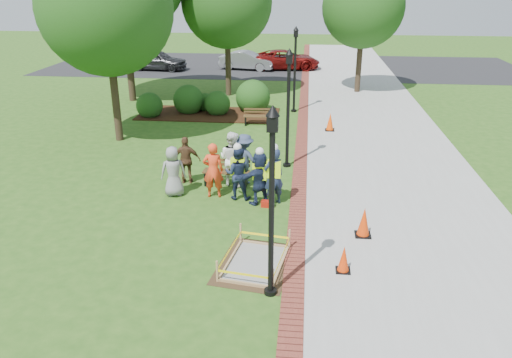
# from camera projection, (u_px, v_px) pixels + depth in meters

# --- Properties ---
(ground) EXTENTS (100.00, 100.00, 0.00)m
(ground) POSITION_uv_depth(u_px,v_px,m) (234.00, 228.00, 13.92)
(ground) COLOR #285116
(ground) RESTS_ON ground
(sidewalk) EXTENTS (6.00, 60.00, 0.02)m
(sidewalk) POSITION_uv_depth(u_px,v_px,m) (374.00, 130.00, 22.65)
(sidewalk) COLOR #9E9E99
(sidewalk) RESTS_ON ground
(brick_edging) EXTENTS (0.50, 60.00, 0.03)m
(brick_edging) POSITION_uv_depth(u_px,v_px,m) (302.00, 128.00, 22.95)
(brick_edging) COLOR maroon
(brick_edging) RESTS_ON ground
(mulch_bed) EXTENTS (7.00, 3.00, 0.05)m
(mulch_bed) POSITION_uv_depth(u_px,v_px,m) (209.00, 114.00, 25.24)
(mulch_bed) COLOR #381E0F
(mulch_bed) RESTS_ON ground
(parking_lot) EXTENTS (36.00, 12.00, 0.01)m
(parking_lot) POSITION_uv_depth(u_px,v_px,m) (283.00, 66.00, 38.78)
(parking_lot) COLOR black
(parking_lot) RESTS_ON ground
(wet_concrete_pad) EXTENTS (2.04, 2.54, 0.55)m
(wet_concrete_pad) POSITION_uv_depth(u_px,v_px,m) (255.00, 256.00, 12.07)
(wet_concrete_pad) COLOR #47331E
(wet_concrete_pad) RESTS_ON ground
(bench_near) EXTENTS (1.57, 0.60, 0.83)m
(bench_near) POSITION_uv_depth(u_px,v_px,m) (226.00, 177.00, 16.68)
(bench_near) COLOR #503B1B
(bench_near) RESTS_ON ground
(bench_far) EXTENTS (1.40, 0.54, 0.75)m
(bench_far) POSITION_uv_depth(u_px,v_px,m) (258.00, 120.00, 23.41)
(bench_far) COLOR brown
(bench_far) RESTS_ON ground
(cone_front) EXTENTS (0.35, 0.35, 0.68)m
(cone_front) POSITION_uv_depth(u_px,v_px,m) (344.00, 260.00, 11.73)
(cone_front) COLOR black
(cone_front) RESTS_ON ground
(cone_back) EXTENTS (0.42, 0.42, 0.84)m
(cone_back) POSITION_uv_depth(u_px,v_px,m) (364.00, 223.00, 13.32)
(cone_back) COLOR black
(cone_back) RESTS_ON ground
(cone_far) EXTENTS (0.41, 0.41, 0.82)m
(cone_far) POSITION_uv_depth(u_px,v_px,m) (330.00, 122.00, 22.45)
(cone_far) COLOR black
(cone_far) RESTS_ON ground
(toolbox) EXTENTS (0.40, 0.25, 0.19)m
(toolbox) POSITION_uv_depth(u_px,v_px,m) (268.00, 204.00, 15.13)
(toolbox) COLOR #A2180C
(toolbox) RESTS_ON ground
(lamp_near) EXTENTS (0.28, 0.28, 4.26)m
(lamp_near) POSITION_uv_depth(u_px,v_px,m) (272.00, 191.00, 10.10)
(lamp_near) COLOR black
(lamp_near) RESTS_ON ground
(lamp_mid) EXTENTS (0.28, 0.28, 4.26)m
(lamp_mid) POSITION_uv_depth(u_px,v_px,m) (288.00, 100.00, 17.46)
(lamp_mid) COLOR black
(lamp_mid) RESTS_ON ground
(lamp_far) EXTENTS (0.28, 0.28, 4.26)m
(lamp_far) POSITION_uv_depth(u_px,v_px,m) (295.00, 63.00, 24.83)
(lamp_far) COLOR black
(lamp_far) RESTS_ON ground
(tree_left) EXTENTS (5.25, 5.25, 7.98)m
(tree_left) POSITION_uv_depth(u_px,v_px,m) (106.00, 8.00, 19.33)
(tree_left) COLOR #3D2D1E
(tree_left) RESTS_ON ground
(tree_back) EXTENTS (5.00, 5.00, 7.67)m
(tree_back) POSITION_uv_depth(u_px,v_px,m) (227.00, 2.00, 27.39)
(tree_back) COLOR #3D2D1E
(tree_back) RESTS_ON ground
(tree_right) EXTENTS (4.67, 4.67, 7.22)m
(tree_right) POSITION_uv_depth(u_px,v_px,m) (363.00, 7.00, 28.32)
(tree_right) COLOR #3D2D1E
(tree_right) RESTS_ON ground
(shrub_a) EXTENTS (1.31, 1.31, 1.31)m
(shrub_a) POSITION_uv_depth(u_px,v_px,m) (150.00, 117.00, 24.85)
(shrub_a) COLOR #224914
(shrub_a) RESTS_ON ground
(shrub_b) EXTENTS (1.54, 1.54, 1.54)m
(shrub_b) POSITION_uv_depth(u_px,v_px,m) (189.00, 113.00, 25.58)
(shrub_b) COLOR #224914
(shrub_b) RESTS_ON ground
(shrub_c) EXTENTS (1.29, 1.29, 1.29)m
(shrub_c) POSITION_uv_depth(u_px,v_px,m) (218.00, 114.00, 25.26)
(shrub_c) COLOR #224914
(shrub_c) RESTS_ON ground
(shrub_d) EXTENTS (1.77, 1.77, 1.77)m
(shrub_d) POSITION_uv_depth(u_px,v_px,m) (253.00, 111.00, 25.80)
(shrub_d) COLOR #224914
(shrub_d) RESTS_ON ground
(shrub_e) EXTENTS (0.97, 0.97, 0.97)m
(shrub_e) POSITION_uv_depth(u_px,v_px,m) (205.00, 110.00, 26.02)
(shrub_e) COLOR #224914
(shrub_e) RESTS_ON ground
(casual_person_a) EXTENTS (0.60, 0.47, 1.62)m
(casual_person_a) POSITION_uv_depth(u_px,v_px,m) (173.00, 171.00, 15.68)
(casual_person_a) COLOR gray
(casual_person_a) RESTS_ON ground
(casual_person_b) EXTENTS (0.60, 0.42, 1.77)m
(casual_person_b) POSITION_uv_depth(u_px,v_px,m) (213.00, 170.00, 15.55)
(casual_person_b) COLOR #F7401D
(casual_person_b) RESTS_ON ground
(casual_person_c) EXTENTS (0.69, 0.59, 1.84)m
(casual_person_c) POSITION_uv_depth(u_px,v_px,m) (232.00, 159.00, 16.45)
(casual_person_c) COLOR white
(casual_person_c) RESTS_ON ground
(casual_person_d) EXTENTS (0.55, 0.38, 1.61)m
(casual_person_d) POSITION_uv_depth(u_px,v_px,m) (186.00, 160.00, 16.65)
(casual_person_d) COLOR brown
(casual_person_d) RESTS_ON ground
(casual_person_e) EXTENTS (0.64, 0.52, 1.71)m
(casual_person_e) POSITION_uv_depth(u_px,v_px,m) (245.00, 159.00, 16.60)
(casual_person_e) COLOR #313D57
(casual_person_e) RESTS_ON ground
(hivis_worker_a) EXTENTS (0.63, 0.58, 1.81)m
(hivis_worker_a) POSITION_uv_depth(u_px,v_px,m) (260.00, 176.00, 15.09)
(hivis_worker_a) COLOR #1C2C49
(hivis_worker_a) RESTS_ON ground
(hivis_worker_b) EXTENTS (0.69, 0.62, 1.95)m
(hivis_worker_b) POSITION_uv_depth(u_px,v_px,m) (274.00, 175.00, 15.01)
(hivis_worker_b) COLOR #16173B
(hivis_worker_b) RESTS_ON ground
(hivis_worker_c) EXTENTS (0.55, 0.37, 1.82)m
(hivis_worker_c) POSITION_uv_depth(u_px,v_px,m) (238.00, 171.00, 15.41)
(hivis_worker_c) COLOR #1A2745
(hivis_worker_c) RESTS_ON ground
(parked_car_a) EXTENTS (2.57, 5.10, 1.61)m
(parked_car_a) POSITION_uv_depth(u_px,v_px,m) (158.00, 70.00, 37.06)
(parked_car_a) COLOR #29282B
(parked_car_a) RESTS_ON ground
(parked_car_b) EXTENTS (2.77, 4.79, 1.47)m
(parked_car_b) POSITION_uv_depth(u_px,v_px,m) (247.00, 70.00, 37.23)
(parked_car_b) COLOR gray
(parked_car_b) RESTS_ON ground
(parked_car_c) EXTENTS (2.51, 4.89, 1.53)m
(parked_car_c) POSITION_uv_depth(u_px,v_px,m) (285.00, 69.00, 37.44)
(parked_car_c) COLOR maroon
(parked_car_c) RESTS_ON ground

